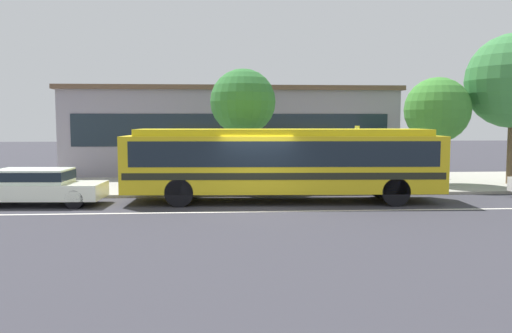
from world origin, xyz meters
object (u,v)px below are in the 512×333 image
pedestrian_waiting_near_sign (201,167)px  pedestrian_standing_by_tree (243,167)px  street_tree_near_stop (243,102)px  bus_stop_sign (357,149)px  sedan_behind_bus (38,185)px  pedestrian_walking_along_curb (387,166)px  street_tree_mid_block (437,111)px  transit_bus (283,159)px

pedestrian_waiting_near_sign → pedestrian_standing_by_tree: (1.71, -0.69, 0.03)m
pedestrian_standing_by_tree → street_tree_near_stop: street_tree_near_stop is taller
bus_stop_sign → sedan_behind_bus: bearing=-169.7°
sedan_behind_bus → pedestrian_walking_along_curb: pedestrian_walking_along_curb is taller
pedestrian_waiting_near_sign → pedestrian_standing_by_tree: bearing=-21.8°
pedestrian_waiting_near_sign → bus_stop_sign: size_ratio=0.63×
pedestrian_waiting_near_sign → street_tree_near_stop: bearing=38.7°
pedestrian_walking_along_curb → street_tree_mid_block: 3.90m
transit_bus → pedestrian_waiting_near_sign: size_ratio=6.93×
transit_bus → street_tree_near_stop: (-1.28, 3.90, 2.24)m
street_tree_mid_block → pedestrian_walking_along_curb: bearing=-151.7°
pedestrian_walking_along_curb → street_tree_near_stop: bearing=166.5°
pedestrian_walking_along_curb → bus_stop_sign: bus_stop_sign is taller
pedestrian_standing_by_tree → street_tree_near_stop: bearing=87.1°
sedan_behind_bus → pedestrian_walking_along_curb: 13.75m
transit_bus → pedestrian_walking_along_curb: size_ratio=6.98×
transit_bus → street_tree_mid_block: street_tree_mid_block is taller
street_tree_mid_block → transit_bus: bearing=-152.3°
pedestrian_waiting_near_sign → pedestrian_walking_along_curb: 7.84m
sedan_behind_bus → pedestrian_waiting_near_sign: pedestrian_waiting_near_sign is taller
transit_bus → pedestrian_waiting_near_sign: transit_bus is taller
sedan_behind_bus → street_tree_near_stop: street_tree_near_stop is taller
pedestrian_walking_along_curb → street_tree_near_stop: street_tree_near_stop is taller
transit_bus → sedan_behind_bus: transit_bus is taller
pedestrian_standing_by_tree → bus_stop_sign: bus_stop_sign is taller
transit_bus → street_tree_near_stop: size_ratio=2.25×
street_tree_mid_block → pedestrian_standing_by_tree: bearing=-166.3°
sedan_behind_bus → bus_stop_sign: bearing=10.3°
bus_stop_sign → street_tree_mid_block: size_ratio=0.55×
bus_stop_sign → street_tree_near_stop: 5.34m
street_tree_mid_block → street_tree_near_stop: bearing=-179.8°
pedestrian_standing_by_tree → street_tree_mid_block: (8.86, 2.17, 2.32)m
pedestrian_waiting_near_sign → street_tree_mid_block: street_tree_mid_block is taller
pedestrian_walking_along_curb → pedestrian_standing_by_tree: (-6.13, -0.69, 0.04)m
sedan_behind_bus → pedestrian_walking_along_curb: (13.49, 2.64, 0.36)m
street_tree_mid_block → pedestrian_waiting_near_sign: bearing=-172.0°
pedestrian_waiting_near_sign → pedestrian_standing_by_tree: 1.84m
street_tree_near_stop → street_tree_mid_block: size_ratio=1.06×
bus_stop_sign → pedestrian_waiting_near_sign: bearing=176.2°
sedan_behind_bus → transit_bus: bearing=1.2°
transit_bus → street_tree_near_stop: bearing=108.2°
pedestrian_waiting_near_sign → bus_stop_sign: (6.41, -0.42, 0.72)m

